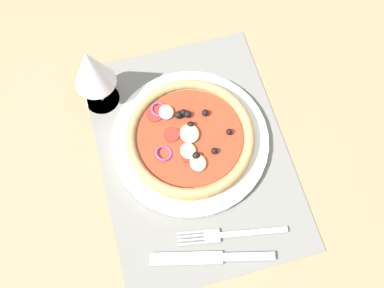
% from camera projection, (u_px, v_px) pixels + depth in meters
% --- Properties ---
extents(ground_plane, '(1.90, 1.40, 0.02)m').
position_uv_depth(ground_plane, '(193.00, 155.00, 0.82)').
color(ground_plane, '#9E7A56').
extents(placemat, '(0.44, 0.33, 0.00)m').
position_uv_depth(placemat, '(193.00, 152.00, 0.80)').
color(placemat, slate).
rests_on(placemat, ground_plane).
extents(plate, '(0.28, 0.28, 0.01)m').
position_uv_depth(plate, '(190.00, 140.00, 0.80)').
color(plate, silver).
rests_on(plate, placemat).
extents(pizza, '(0.22, 0.22, 0.03)m').
position_uv_depth(pizza, '(190.00, 137.00, 0.79)').
color(pizza, tan).
rests_on(pizza, plate).
extents(fork, '(0.05, 0.18, 0.00)m').
position_uv_depth(fork, '(226.00, 235.00, 0.74)').
color(fork, silver).
rests_on(fork, placemat).
extents(knife, '(0.06, 0.20, 0.01)m').
position_uv_depth(knife, '(211.00, 258.00, 0.73)').
color(knife, silver).
rests_on(knife, placemat).
extents(wine_glass, '(0.07, 0.07, 0.15)m').
position_uv_depth(wine_glass, '(91.00, 70.00, 0.75)').
color(wine_glass, silver).
rests_on(wine_glass, ground_plane).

